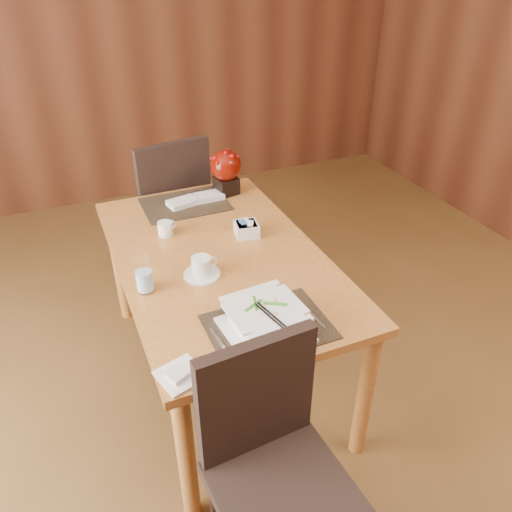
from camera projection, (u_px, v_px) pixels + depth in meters
name	position (u px, v px, depth m)	size (l,w,h in m)	color
ground	(271.00, 461.00, 2.23)	(6.00, 6.00, 0.00)	brown
back_wall	(110.00, 27.00, 3.80)	(5.00, 0.02, 2.80)	#5B2E1A
dining_table	(220.00, 272.00, 2.34)	(0.90, 1.50, 0.75)	#B77133
placemat_near	(268.00, 327.00, 1.87)	(0.45, 0.33, 0.01)	black
placemat_far	(185.00, 204.00, 2.72)	(0.45, 0.33, 0.01)	black
soup_setting	(265.00, 320.00, 1.81)	(0.31, 0.31, 0.12)	white
coffee_cup	(202.00, 268.00, 2.13)	(0.16, 0.16, 0.09)	white
water_glass	(144.00, 273.00, 2.01)	(0.08, 0.08, 0.17)	white
creamer_jug	(165.00, 229.00, 2.43)	(0.09, 0.09, 0.07)	white
sugar_caddy	(247.00, 229.00, 2.42)	(0.11, 0.11, 0.07)	white
berry_decor	(226.00, 169.00, 2.76)	(0.17, 0.17, 0.25)	black
napkins_far	(198.00, 199.00, 2.73)	(0.31, 0.11, 0.03)	silver
bread_plate	(181.00, 375.00, 1.66)	(0.14, 0.14, 0.01)	white
near_chair	(272.00, 456.00, 1.66)	(0.46, 0.47, 0.94)	black
far_chair	(170.00, 204.00, 3.12)	(0.53, 0.53, 1.01)	black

